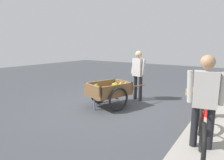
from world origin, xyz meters
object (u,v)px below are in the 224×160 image
at_px(cyclist_person, 205,97).
at_px(apple_crate, 192,91).
at_px(fruit_cart, 109,91).
at_px(fire_hydrant, 208,107).
at_px(dog, 201,96).
at_px(bicycle, 201,129).
at_px(vendor_person, 138,71).
at_px(plastic_bucket, 130,86).

distance_m(cyclist_person, apple_crate, 4.04).
bearing_deg(fruit_cart, fire_hydrant, 99.06).
height_order(fruit_cart, fire_hydrant, fruit_cart).
bearing_deg(dog, cyclist_person, 10.21).
distance_m(bicycle, apple_crate, 3.81).
bearing_deg(bicycle, fruit_cart, -110.74).
bearing_deg(vendor_person, cyclist_person, 45.35).
bearing_deg(fruit_cart, plastic_bucket, -165.07).
relative_size(dog, fire_hydrant, 1.01).
xyz_separation_m(cyclist_person, apple_crate, (-3.84, -0.96, -0.81)).
bearing_deg(cyclist_person, fruit_cart, -113.35).
bearing_deg(vendor_person, fire_hydrant, 71.53).
xyz_separation_m(bicycle, cyclist_person, (0.15, 0.03, 0.59)).
height_order(bicycle, dog, bicycle).
height_order(fruit_cart, bicycle, bicycle).
bearing_deg(dog, fire_hydrant, 16.72).
xyz_separation_m(fire_hydrant, plastic_bucket, (-1.87, -3.05, -0.21)).
xyz_separation_m(bicycle, apple_crate, (-3.69, -0.93, -0.23)).
bearing_deg(apple_crate, vendor_person, -37.93).
distance_m(bicycle, plastic_bucket, 4.51).
height_order(fire_hydrant, apple_crate, fire_hydrant).
bearing_deg(fire_hydrant, plastic_bucket, -121.51).
relative_size(dog, apple_crate, 1.53).
relative_size(vendor_person, fire_hydrant, 2.29).
height_order(dog, apple_crate, dog).
xyz_separation_m(bicycle, dog, (-2.54, -0.45, -0.08)).
bearing_deg(fruit_cart, vendor_person, 162.58).
height_order(fruit_cart, dog, fruit_cart).
relative_size(fruit_cart, plastic_bucket, 7.17).
bearing_deg(fire_hydrant, dog, -163.28).
relative_size(cyclist_person, fire_hydrant, 2.35).
distance_m(cyclist_person, plastic_bucket, 4.71).
distance_m(fruit_cart, apple_crate, 3.19).
bearing_deg(bicycle, apple_crate, -165.88).
height_order(dog, fire_hydrant, fire_hydrant).
xyz_separation_m(fruit_cart, dog, (-1.58, 2.09, -0.17)).
relative_size(bicycle, dog, 2.43).
bearing_deg(fruit_cart, cyclist_person, 66.65).
xyz_separation_m(dog, apple_crate, (-1.15, -0.48, -0.14)).
relative_size(vendor_person, bicycle, 0.94).
bearing_deg(plastic_bucket, fire_hydrant, 58.49).
height_order(bicycle, cyclist_person, cyclist_person).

